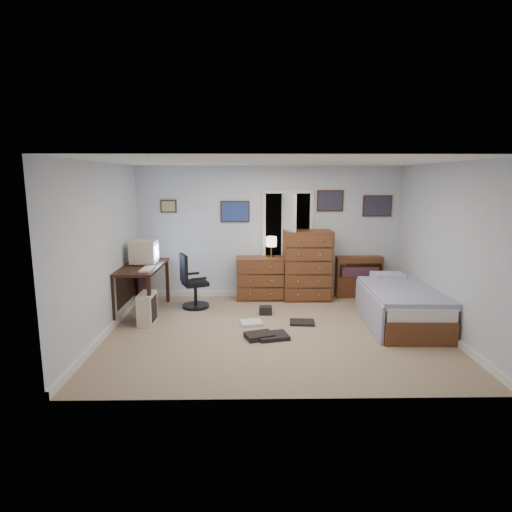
{
  "coord_description": "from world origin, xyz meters",
  "views": [
    {
      "loc": [
        -0.38,
        -6.12,
        2.28
      ],
      "look_at": [
        -0.28,
        0.3,
        1.1
      ],
      "focal_mm": 30.0,
      "sensor_mm": 36.0,
      "label": 1
    }
  ],
  "objects": [
    {
      "name": "wall_posters",
      "position": [
        0.57,
        1.98,
        1.75
      ],
      "size": [
        4.38,
        0.04,
        0.6
      ],
      "color": "#331E11",
      "rests_on": "floor"
    },
    {
      "name": "headboard_bookcase",
      "position": [
        1.73,
        1.86,
        0.42
      ],
      "size": [
        0.89,
        0.26,
        0.8
      ],
      "rotation": [
        0.0,
        0.0,
        0.04
      ],
      "color": "brown",
      "rests_on": "floor"
    },
    {
      "name": "tall_dresser",
      "position": [
        0.71,
        1.75,
        0.66
      ],
      "size": [
        0.9,
        0.55,
        1.31
      ],
      "primitive_type": "cube",
      "rotation": [
        0.0,
        0.0,
        0.02
      ],
      "color": "brown",
      "rests_on": "floor"
    },
    {
      "name": "office_chair",
      "position": [
        -1.39,
        1.2,
        0.38
      ],
      "size": [
        0.62,
        0.62,
        0.98
      ],
      "rotation": [
        0.0,
        0.0,
        0.41
      ],
      "color": "black",
      "rests_on": "floor"
    },
    {
      "name": "keyboard",
      "position": [
        -2.02,
        0.59,
        0.84
      ],
      "size": [
        0.17,
        0.44,
        0.03
      ],
      "primitive_type": "cube",
      "rotation": [
        0.0,
        0.0,
        -0.02
      ],
      "color": "beige",
      "rests_on": "computer_desk"
    },
    {
      "name": "table_lamp",
      "position": [
        0.03,
        1.77,
        1.09
      ],
      "size": [
        0.21,
        0.21,
        0.39
      ],
      "rotation": [
        0.0,
        0.0,
        0.04
      ],
      "color": "gold",
      "rests_on": "low_dresser"
    },
    {
      "name": "doorway",
      "position": [
        0.35,
        2.27,
        1.0
      ],
      "size": [
        0.96,
        1.12,
        2.05
      ],
      "color": "black",
      "rests_on": "floor"
    },
    {
      "name": "floor_clutter",
      "position": [
        -0.09,
        0.07,
        0.04
      ],
      "size": [
        1.2,
        1.4,
        0.14
      ],
      "rotation": [
        0.0,
        0.0,
        0.21
      ],
      "color": "black",
      "rests_on": "floor"
    },
    {
      "name": "media_stack",
      "position": [
        -2.32,
        1.54,
        0.43
      ],
      "size": [
        0.18,
        0.18,
        0.86
      ],
      "primitive_type": "cube",
      "rotation": [
        0.0,
        0.0,
        -0.02
      ],
      "color": "maroon",
      "rests_on": "floor"
    },
    {
      "name": "computer_desk",
      "position": [
        -2.3,
        0.94,
        0.64
      ],
      "size": [
        0.69,
        1.44,
        0.83
      ],
      "rotation": [
        0.0,
        0.0,
        -0.02
      ],
      "color": "black",
      "rests_on": "floor"
    },
    {
      "name": "pc_tower",
      "position": [
        -2.0,
        0.39,
        0.25
      ],
      "size": [
        0.24,
        0.47,
        0.5
      ],
      "rotation": [
        0.0,
        0.0,
        -0.02
      ],
      "color": "beige",
      "rests_on": "floor"
    },
    {
      "name": "floor",
      "position": [
        0.0,
        0.0,
        -0.01
      ],
      "size": [
        5.0,
        4.0,
        0.02
      ],
      "primitive_type": "cube",
      "color": "#A1856F",
      "rests_on": "ground"
    },
    {
      "name": "crt_monitor",
      "position": [
        -2.18,
        1.09,
        1.03
      ],
      "size": [
        0.44,
        0.4,
        0.4
      ],
      "rotation": [
        0.0,
        0.0,
        -0.02
      ],
      "color": "beige",
      "rests_on": "computer_desk"
    },
    {
      "name": "low_dresser",
      "position": [
        -0.17,
        1.77,
        0.4
      ],
      "size": [
        0.92,
        0.48,
        0.8
      ],
      "primitive_type": "cube",
      "rotation": [
        0.0,
        0.0,
        0.04
      ],
      "color": "brown",
      "rests_on": "floor"
    },
    {
      "name": "bed",
      "position": [
        1.99,
        0.34,
        0.31
      ],
      "size": [
        1.12,
        2.0,
        0.65
      ],
      "rotation": [
        0.0,
        0.0,
        -0.03
      ],
      "color": "brown",
      "rests_on": "floor"
    }
  ]
}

